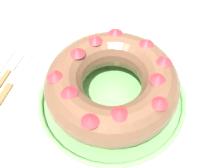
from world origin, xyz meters
TOP-DOWN VIEW (x-y plane):
  - dining_table at (0.00, 0.00)m, footprint 1.33×1.26m
  - serving_dish at (0.02, -0.00)m, footprint 0.35×0.35m
  - bundt_cake at (0.02, -0.00)m, footprint 0.30×0.30m
  - fork at (-0.27, -0.01)m, footprint 0.02×0.22m
  - cake_knife at (-0.24, -0.03)m, footprint 0.02×0.19m

SIDE VIEW (x-z plane):
  - dining_table at x=0.00m, z-range 0.29..1.03m
  - cake_knife at x=-0.24m, z-range 0.74..0.75m
  - fork at x=-0.27m, z-range 0.74..0.75m
  - serving_dish at x=0.02m, z-range 0.74..0.77m
  - bundt_cake at x=0.02m, z-range 0.76..0.86m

